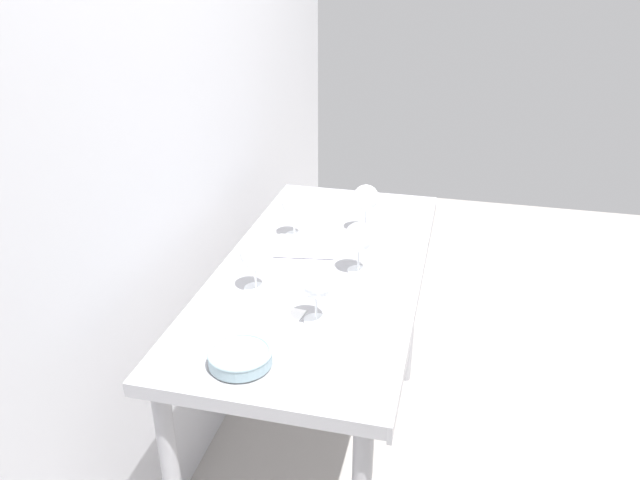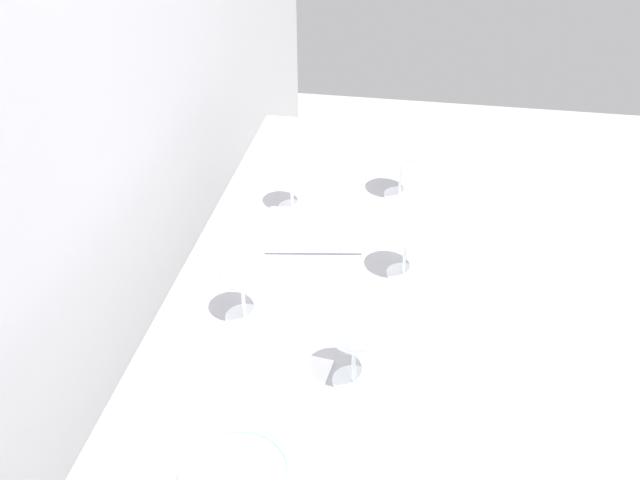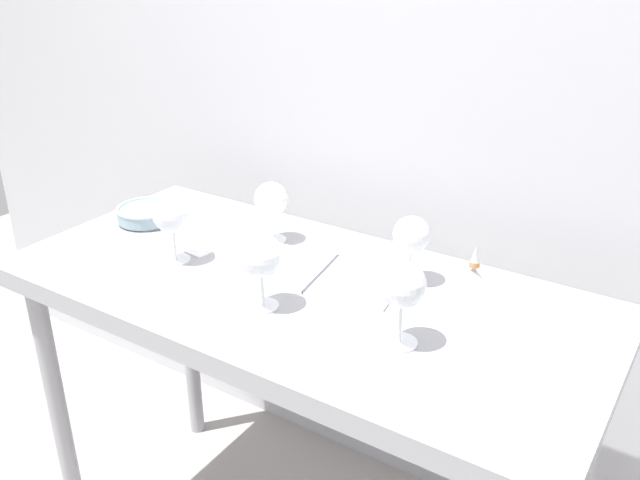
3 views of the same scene
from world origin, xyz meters
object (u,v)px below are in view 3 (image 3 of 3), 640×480
wine_glass_near_center (261,258)px  tasting_sheet_upper (215,236)px  wine_glass_far_left (271,201)px  wine_glass_near_left (172,215)px  open_notebook (322,274)px  wine_glass_far_right (411,236)px  wine_glass_near_right (402,287)px  tasting_bowl (146,213)px  decanter_funnel (473,281)px

wine_glass_near_center → tasting_sheet_upper: 0.42m
wine_glass_far_left → wine_glass_near_left: size_ratio=0.94×
wine_glass_far_left → open_notebook: bearing=-23.4°
wine_glass_far_right → wine_glass_near_right: 0.26m
wine_glass_near_center → tasting_sheet_upper: (-0.33, 0.22, -0.12)m
wine_glass_near_right → wine_glass_far_right: bearing=112.0°
tasting_sheet_upper → tasting_bowl: 0.23m
wine_glass_near_center → decanter_funnel: size_ratio=1.37×
tasting_sheet_upper → tasting_bowl: tasting_bowl is taller
tasting_bowl → wine_glass_far_left: bearing=13.1°
wine_glass_near_center → tasting_bowl: size_ratio=1.03×
wine_glass_near_center → wine_glass_far_left: wine_glass_near_center is taller
wine_glass_far_right → wine_glass_near_right: size_ratio=0.91×
wine_glass_near_left → tasting_bowl: wine_glass_near_left is taller
tasting_bowl → decanter_funnel: decanter_funnel is taller
wine_glass_far_left → decanter_funnel: wine_glass_far_left is taller
wine_glass_far_right → wine_glass_near_left: size_ratio=0.95×
wine_glass_near_left → decanter_funnel: wine_glass_near_left is taller
tasting_bowl → tasting_sheet_upper: bearing=6.6°
open_notebook → tasting_sheet_upper: (-0.36, 0.03, -0.00)m
wine_glass_near_left → decanter_funnel: size_ratio=1.38×
wine_glass_near_left → decanter_funnel: bearing=18.3°
wine_glass_near_left → tasting_sheet_upper: size_ratio=0.74×
wine_glass_near_center → wine_glass_near_left: (-0.31, 0.06, 0.00)m
open_notebook → decanter_funnel: (0.33, 0.09, 0.04)m
wine_glass_near_left → wine_glass_far_left: bearing=59.6°
wine_glass_near_right → tasting_sheet_upper: wine_glass_near_right is taller
wine_glass_near_left → open_notebook: (0.34, 0.13, -0.12)m
wine_glass_near_left → tasting_sheet_upper: 0.20m
tasting_sheet_upper → decanter_funnel: bearing=12.1°
open_notebook → decanter_funnel: decanter_funnel is taller
wine_glass_far_right → tasting_sheet_upper: 0.56m
wine_glass_far_right → decanter_funnel: size_ratio=1.31×
wine_glass_near_right → open_notebook: size_ratio=0.44×
wine_glass_near_center → tasting_sheet_upper: size_ratio=0.73×
wine_glass_near_center → tasting_sheet_upper: bearing=145.9°
wine_glass_near_center → wine_glass_far_left: bearing=123.1°
wine_glass_far_right → open_notebook: (-0.19, -0.08, -0.11)m
wine_glass_near_right → open_notebook: bearing=150.7°
wine_glass_near_center → wine_glass_near_right: bearing=5.8°
wine_glass_far_right → wine_glass_near_center: bearing=-128.1°
wine_glass_far_left → decanter_funnel: 0.55m
wine_glass_near_center → wine_glass_near_right: (0.31, 0.03, 0.01)m
wine_glass_near_right → wine_glass_near_left: bearing=177.3°
tasting_sheet_upper → tasting_bowl: (-0.22, -0.03, 0.02)m
tasting_bowl → decanter_funnel: bearing=5.5°
tasting_sheet_upper → tasting_bowl: size_ratio=1.41×
wine_glass_far_right → wine_glass_near_right: wine_glass_near_right is taller
open_notebook → wine_glass_near_right: bearing=-38.1°
wine_glass_near_center → wine_glass_near_right: size_ratio=0.95×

